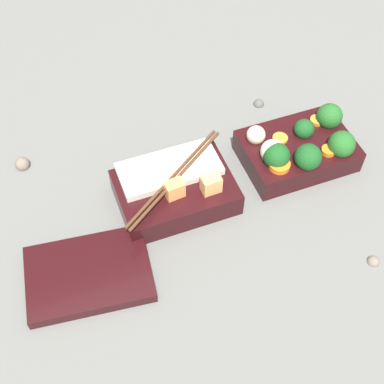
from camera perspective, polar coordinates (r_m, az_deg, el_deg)
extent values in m
plane|color=slate|center=(0.85, 3.80, 1.36)|extent=(3.00, 3.00, 0.00)
cube|color=black|center=(0.88, 11.00, 4.48)|extent=(0.17, 0.12, 0.04)
sphere|color=#19511E|center=(0.82, 8.99, 3.82)|extent=(0.04, 0.04, 0.04)
sphere|color=#19511E|center=(0.87, 11.87, 6.59)|extent=(0.03, 0.03, 0.03)
sphere|color=#236023|center=(0.90, 14.44, 7.83)|extent=(0.04, 0.04, 0.04)
sphere|color=#236023|center=(0.86, 15.68, 4.92)|extent=(0.04, 0.04, 0.04)
sphere|color=#19511E|center=(0.83, 12.27, 3.65)|extent=(0.04, 0.04, 0.04)
cylinder|color=orange|center=(0.86, 14.35, 4.30)|extent=(0.03, 0.03, 0.01)
cylinder|color=orange|center=(0.86, 9.38, 5.65)|extent=(0.03, 0.03, 0.01)
cylinder|color=orange|center=(0.90, 13.19, 7.45)|extent=(0.03, 0.03, 0.01)
cylinder|color=orange|center=(0.82, 9.32, 2.85)|extent=(0.04, 0.04, 0.01)
sphere|color=beige|center=(0.83, 8.61, 4.27)|extent=(0.04, 0.04, 0.04)
sphere|color=beige|center=(0.85, 6.84, 6.06)|extent=(0.03, 0.03, 0.03)
cube|color=black|center=(0.81, -1.78, 0.00)|extent=(0.17, 0.12, 0.04)
cube|color=silver|center=(0.80, -2.44, 2.48)|extent=(0.15, 0.07, 0.01)
cube|color=#EAB266|center=(0.77, 2.05, 0.84)|extent=(0.03, 0.02, 0.03)
cube|color=#F4A356|center=(0.77, -1.88, 0.30)|extent=(0.03, 0.02, 0.03)
cylinder|color=#56331E|center=(0.78, -2.05, 1.67)|extent=(0.19, 0.13, 0.01)
cylinder|color=#56331E|center=(0.78, -1.64, 1.45)|extent=(0.19, 0.13, 0.01)
cube|color=black|center=(0.76, -10.96, -8.59)|extent=(0.18, 0.14, 0.02)
sphere|color=#7A6B5B|center=(0.80, 18.83, -6.90)|extent=(0.02, 0.02, 0.02)
sphere|color=#595651|center=(0.97, 7.15, 9.46)|extent=(0.02, 0.02, 0.02)
sphere|color=#7A6B5B|center=(0.90, -17.64, 2.86)|extent=(0.02, 0.02, 0.02)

